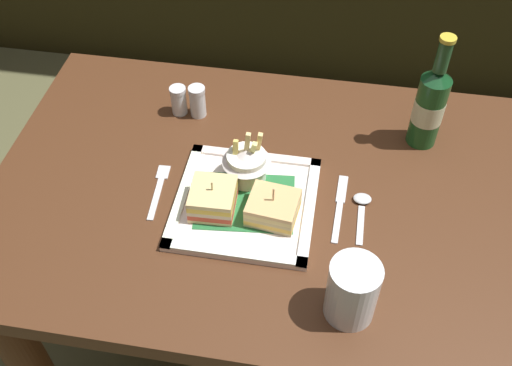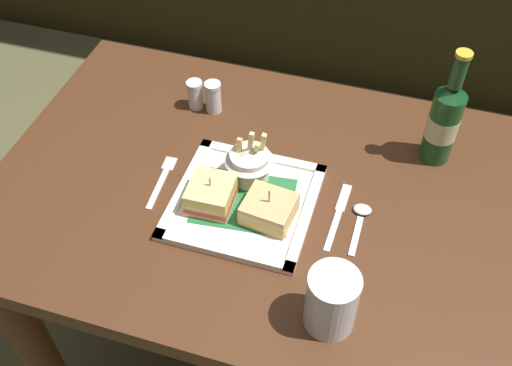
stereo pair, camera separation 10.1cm
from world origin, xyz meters
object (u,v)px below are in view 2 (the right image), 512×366
(fork, at_px, (162,179))
(spoon, at_px, (361,216))
(pepper_shaker, at_px, (213,99))
(salt_shaker, at_px, (195,96))
(sandwich_half_right, at_px, (269,209))
(beer_bottle, at_px, (444,121))
(knife, at_px, (339,213))
(sandwich_half_left, at_px, (211,195))
(fries_cup, at_px, (249,161))
(water_glass, at_px, (331,303))
(square_plate, at_px, (244,202))
(dining_table, at_px, (267,241))

(fork, height_order, spoon, spoon)
(pepper_shaker, bearing_deg, salt_shaker, 180.00)
(sandwich_half_right, xyz_separation_m, salt_shaker, (-0.25, 0.27, -0.00))
(beer_bottle, distance_m, knife, 0.28)
(knife, bearing_deg, fork, -177.49)
(sandwich_half_left, relative_size, fries_cup, 0.79)
(water_glass, distance_m, salt_shaker, 0.59)
(sandwich_half_right, relative_size, knife, 0.58)
(knife, height_order, spoon, spoon)
(water_glass, bearing_deg, square_plate, 136.72)
(knife, bearing_deg, sandwich_half_right, -156.07)
(square_plate, xyz_separation_m, spoon, (0.22, 0.03, -0.00))
(square_plate, relative_size, sandwich_half_left, 2.95)
(dining_table, xyz_separation_m, salt_shaker, (-0.22, 0.19, 0.20))
(sandwich_half_right, height_order, water_glass, water_glass)
(knife, bearing_deg, beer_bottle, 53.56)
(fries_cup, relative_size, spoon, 0.90)
(sandwich_half_left, height_order, water_glass, water_glass)
(sandwich_half_left, bearing_deg, sandwich_half_right, 0.00)
(dining_table, xyz_separation_m, fries_cup, (-0.04, 0.01, 0.22))
(square_plate, height_order, pepper_shaker, pepper_shaker)
(sandwich_half_left, xyz_separation_m, salt_shaker, (-0.13, 0.27, -0.01))
(spoon, bearing_deg, square_plate, -171.21)
(sandwich_half_left, height_order, fork, sandwich_half_left)
(sandwich_half_right, relative_size, beer_bottle, 0.38)
(sandwich_half_right, bearing_deg, beer_bottle, 43.64)
(square_plate, xyz_separation_m, fries_cup, (-0.01, 0.06, 0.05))
(pepper_shaker, bearing_deg, fork, -96.60)
(knife, distance_m, pepper_shaker, 0.39)
(dining_table, height_order, water_glass, water_glass)
(sandwich_half_left, bearing_deg, beer_bottle, 34.13)
(fork, bearing_deg, sandwich_half_right, -9.45)
(square_plate, relative_size, sandwich_half_right, 2.69)
(square_plate, xyz_separation_m, pepper_shaker, (-0.15, 0.24, 0.03))
(beer_bottle, bearing_deg, pepper_shaker, 179.56)
(square_plate, distance_m, sandwich_half_right, 0.07)
(pepper_shaker, bearing_deg, sandwich_half_left, -70.91)
(water_glass, bearing_deg, fork, 151.26)
(sandwich_half_left, distance_m, salt_shaker, 0.30)
(beer_bottle, distance_m, fork, 0.56)
(sandwich_half_right, distance_m, water_glass, 0.23)
(fork, xyz_separation_m, salt_shaker, (-0.02, 0.23, 0.03))
(water_glass, bearing_deg, knife, 97.63)
(dining_table, height_order, knife, knife)
(sandwich_half_right, relative_size, pepper_shaker, 1.34)
(water_glass, xyz_separation_m, pepper_shaker, (-0.36, 0.44, -0.02))
(spoon, bearing_deg, sandwich_half_right, -160.36)
(sandwich_half_right, distance_m, fork, 0.24)
(beer_bottle, bearing_deg, water_glass, -105.96)
(beer_bottle, relative_size, water_glass, 2.17)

